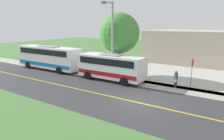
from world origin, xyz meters
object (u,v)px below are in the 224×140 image
Objects in this scene: pedestrian_with_bags at (176,79)px; commercial_building at (217,48)px; street_light_pole at (112,38)px; tree_curbside at (119,33)px; transit_bus_rear at (49,57)px; stop_sign at (192,68)px; shuttle_bus_front at (111,66)px.

commercial_building is at bearing 174.54° from pedestrian_with_bags.
street_light_pole reaches higher than tree_curbside.
commercial_building is at bearing 132.81° from transit_bus_rear.
street_light_pole is (1.22, -8.22, 2.62)m from stop_sign.
transit_bus_rear reaches higher than pedestrian_with_bags.
transit_bus_rear is at bearing -47.19° from commercial_building.
pedestrian_with_bags is 1.74m from stop_sign.
pedestrian_with_bags is 8.73m from tree_curbside.
shuttle_bus_front is 6.90m from pedestrian_with_bags.
commercial_building is (-16.91, 8.29, 0.94)m from shuttle_bus_front.
tree_curbside is at bearing -165.91° from shuttle_bus_front.
transit_bus_rear is 10.25m from street_light_pole.
pedestrian_with_bags is 0.20× the size of street_light_pole.
street_light_pole reaches higher than transit_bus_rear.
pedestrian_with_bags is (-1.13, 16.78, -0.84)m from transit_bus_rear.
tree_curbside is at bearing -103.63° from pedestrian_with_bags.
street_light_pole reaches higher than shuttle_bus_front.
stop_sign is 8.71m from street_light_pole.
commercial_building reaches higher than stop_sign.
shuttle_bus_front is at bearing 14.09° from tree_curbside.
tree_curbside reaches higher than pedestrian_with_bags.
transit_bus_rear reaches higher than shuttle_bus_front.
pedestrian_with_bags is 15.97m from commercial_building.
transit_bus_rear is 1.37× the size of tree_curbside.
commercial_building reaches higher than pedestrian_with_bags.
stop_sign is (-1.65, 18.06, 0.22)m from transit_bus_rear.
street_light_pole is 18.67m from commercial_building.
pedestrian_with_bags is at bearing -5.46° from commercial_building.
stop_sign reaches higher than pedestrian_with_bags.
stop_sign is at bearing 98.43° from street_light_pole.
commercial_building is (-14.00, 9.02, -2.46)m from tree_curbside.
stop_sign is (-0.52, 1.28, 1.06)m from pedestrian_with_bags.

